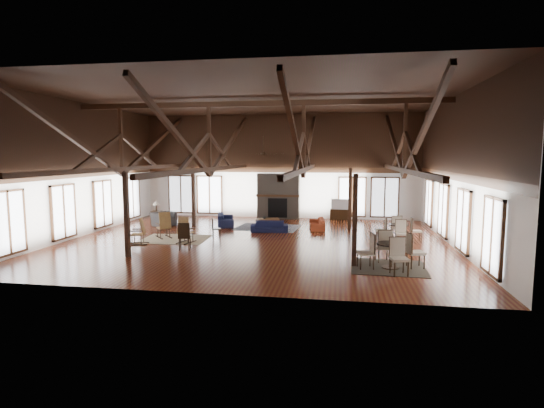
% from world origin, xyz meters
% --- Properties ---
extents(floor, '(16.00, 16.00, 0.00)m').
position_xyz_m(floor, '(0.00, 0.00, 0.00)').
color(floor, '#602D14').
rests_on(floor, ground).
extents(ceiling, '(16.00, 14.00, 0.02)m').
position_xyz_m(ceiling, '(0.00, 0.00, 6.00)').
color(ceiling, black).
rests_on(ceiling, wall_back).
extents(wall_back, '(16.00, 0.02, 6.00)m').
position_xyz_m(wall_back, '(0.00, 7.00, 3.00)').
color(wall_back, white).
rests_on(wall_back, floor).
extents(wall_front, '(16.00, 0.02, 6.00)m').
position_xyz_m(wall_front, '(0.00, -7.00, 3.00)').
color(wall_front, white).
rests_on(wall_front, floor).
extents(wall_left, '(0.02, 14.00, 6.00)m').
position_xyz_m(wall_left, '(-8.00, 0.00, 3.00)').
color(wall_left, white).
rests_on(wall_left, floor).
extents(wall_right, '(0.02, 14.00, 6.00)m').
position_xyz_m(wall_right, '(8.00, 0.00, 3.00)').
color(wall_right, white).
rests_on(wall_right, floor).
extents(roof_truss, '(15.60, 14.07, 3.14)m').
position_xyz_m(roof_truss, '(0.00, 0.00, 4.03)').
color(roof_truss, black).
rests_on(roof_truss, wall_back).
extents(post_grid, '(8.16, 7.16, 3.05)m').
position_xyz_m(post_grid, '(0.00, 0.00, 1.52)').
color(post_grid, black).
rests_on(post_grid, floor).
extents(fireplace, '(2.50, 0.69, 2.60)m').
position_xyz_m(fireplace, '(0.00, 6.67, 1.29)').
color(fireplace, '#655A4C').
rests_on(fireplace, floor).
extents(ceiling_fan, '(1.60, 1.60, 0.75)m').
position_xyz_m(ceiling_fan, '(0.50, -1.00, 3.73)').
color(ceiling_fan, black).
rests_on(ceiling_fan, roof_truss).
extents(sofa_navy_front, '(1.83, 0.88, 0.51)m').
position_xyz_m(sofa_navy_front, '(0.22, 2.24, 0.26)').
color(sofa_navy_front, '#121532').
rests_on(sofa_navy_front, floor).
extents(sofa_navy_left, '(2.20, 1.33, 0.60)m').
position_xyz_m(sofa_navy_left, '(-2.37, 3.82, 0.30)').
color(sofa_navy_left, '#131734').
rests_on(sofa_navy_left, floor).
extents(sofa_orange, '(1.84, 0.89, 0.52)m').
position_xyz_m(sofa_orange, '(2.41, 3.51, 0.26)').
color(sofa_orange, '#9C3B1E').
rests_on(sofa_orange, floor).
extents(coffee_table, '(1.29, 0.88, 0.45)m').
position_xyz_m(coffee_table, '(-0.10, 3.48, 0.39)').
color(coffee_table, brown).
rests_on(coffee_table, floor).
extents(vase, '(0.17, 0.17, 0.17)m').
position_xyz_m(vase, '(-0.25, 3.41, 0.53)').
color(vase, '#B2B2B2').
rests_on(vase, coffee_table).
extents(armchair, '(1.37, 1.41, 0.70)m').
position_xyz_m(armchair, '(-5.53, 3.16, 0.35)').
color(armchair, '#2D2D2F').
rests_on(armchair, floor).
extents(side_table_lamp, '(0.49, 0.49, 1.26)m').
position_xyz_m(side_table_lamp, '(-6.26, 3.94, 0.47)').
color(side_table_lamp, black).
rests_on(side_table_lamp, floor).
extents(rocking_chair_a, '(0.95, 0.99, 1.16)m').
position_xyz_m(rocking_chair_a, '(-4.14, 0.04, 0.54)').
color(rocking_chair_a, olive).
rests_on(rocking_chair_a, floor).
extents(rocking_chair_b, '(0.64, 0.95, 1.12)m').
position_xyz_m(rocking_chair_b, '(-2.83, -0.91, 0.53)').
color(rocking_chair_b, olive).
rests_on(rocking_chair_b, floor).
extents(rocking_chair_c, '(0.93, 0.64, 1.09)m').
position_xyz_m(rocking_chair_c, '(-4.56, -1.41, 0.51)').
color(rocking_chair_c, olive).
rests_on(rocking_chair_c, floor).
extents(side_chair_a, '(0.45, 0.45, 0.89)m').
position_xyz_m(side_chair_a, '(-1.95, 0.41, 0.52)').
color(side_chair_a, black).
rests_on(side_chair_a, floor).
extents(side_chair_b, '(0.54, 0.54, 1.08)m').
position_xyz_m(side_chair_b, '(-2.38, -2.14, 0.63)').
color(side_chair_b, black).
rests_on(side_chair_b, floor).
extents(cafe_table_near, '(2.22, 2.22, 1.14)m').
position_xyz_m(cafe_table_near, '(5.16, -3.60, 0.57)').
color(cafe_table_near, black).
rests_on(cafe_table_near, floor).
extents(cafe_table_far, '(1.92, 1.92, 1.00)m').
position_xyz_m(cafe_table_far, '(6.00, 0.95, 0.50)').
color(cafe_table_far, black).
rests_on(cafe_table_far, floor).
extents(cup_near, '(0.15, 0.15, 0.10)m').
position_xyz_m(cup_near, '(5.22, -3.63, 0.87)').
color(cup_near, '#B2B2B2').
rests_on(cup_near, cafe_table_near).
extents(cup_far, '(0.14, 0.14, 0.10)m').
position_xyz_m(cup_far, '(5.95, 0.93, 0.77)').
color(cup_far, '#B2B2B2').
rests_on(cup_far, cafe_table_far).
extents(tv_console, '(1.19, 0.45, 0.59)m').
position_xyz_m(tv_console, '(3.57, 6.75, 0.30)').
color(tv_console, black).
rests_on(tv_console, floor).
extents(television, '(1.04, 0.22, 0.59)m').
position_xyz_m(television, '(3.56, 6.75, 0.89)').
color(television, '#B2B2B2').
rests_on(television, tv_console).
extents(rug_tan, '(2.92, 2.35, 0.01)m').
position_xyz_m(rug_tan, '(-3.57, -0.16, 0.01)').
color(rug_tan, '#CCB08D').
rests_on(rug_tan, floor).
extents(rug_navy, '(3.28, 2.58, 0.01)m').
position_xyz_m(rug_navy, '(-0.08, 3.43, 0.01)').
color(rug_navy, '#172140').
rests_on(rug_navy, floor).
extents(rug_dark, '(2.45, 2.25, 0.01)m').
position_xyz_m(rug_dark, '(5.11, -3.52, 0.01)').
color(rug_dark, '#2A231C').
rests_on(rug_dark, floor).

